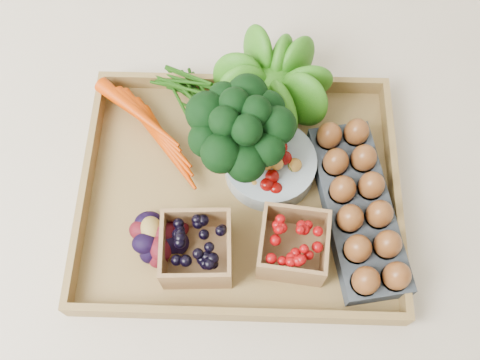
{
  "coord_description": "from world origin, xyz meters",
  "views": [
    {
      "loc": [
        0.01,
        -0.38,
        0.88
      ],
      "look_at": [
        0.0,
        0.0,
        0.06
      ],
      "focal_mm": 40.0,
      "sensor_mm": 36.0,
      "label": 1
    }
  ],
  "objects_px": {
    "broccoli": "(240,146)",
    "cherry_bowl": "(270,165)",
    "tray": "(240,192)",
    "egg_carton": "(357,209)"
  },
  "relations": [
    {
      "from": "tray",
      "to": "egg_carton",
      "type": "bearing_deg",
      "value": -10.1
    },
    {
      "from": "tray",
      "to": "cherry_bowl",
      "type": "height_order",
      "value": "cherry_bowl"
    },
    {
      "from": "broccoli",
      "to": "cherry_bowl",
      "type": "distance_m",
      "value": 0.07
    },
    {
      "from": "tray",
      "to": "egg_carton",
      "type": "height_order",
      "value": "egg_carton"
    },
    {
      "from": "tray",
      "to": "broccoli",
      "type": "relative_size",
      "value": 3.18
    },
    {
      "from": "tray",
      "to": "cherry_bowl",
      "type": "bearing_deg",
      "value": 38.62
    },
    {
      "from": "tray",
      "to": "cherry_bowl",
      "type": "xyz_separation_m",
      "value": [
        0.05,
        0.04,
        0.03
      ]
    },
    {
      "from": "tray",
      "to": "broccoli",
      "type": "bearing_deg",
      "value": 91.03
    },
    {
      "from": "tray",
      "to": "cherry_bowl",
      "type": "distance_m",
      "value": 0.07
    },
    {
      "from": "egg_carton",
      "to": "cherry_bowl",
      "type": "bearing_deg",
      "value": 142.49
    }
  ]
}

